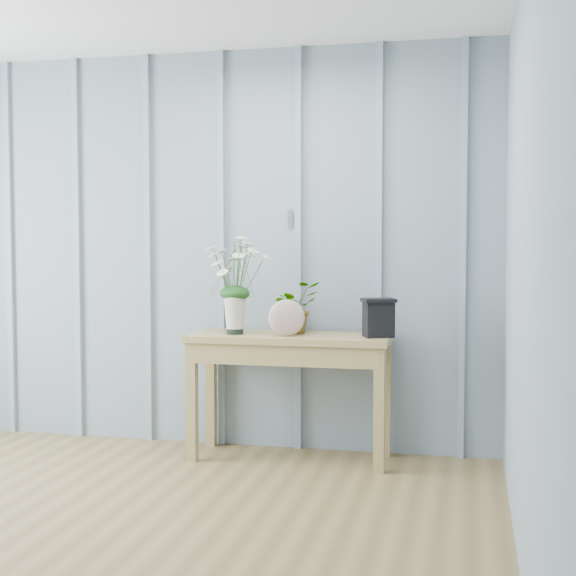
% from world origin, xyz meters
% --- Properties ---
extents(room_shell, '(4.00, 4.50, 2.50)m').
position_xyz_m(room_shell, '(0.00, 0.92, 1.99)').
color(room_shell, gray).
rests_on(room_shell, ground).
extents(sideboard, '(1.20, 0.45, 0.75)m').
position_xyz_m(sideboard, '(0.75, 1.99, 0.64)').
color(sideboard, olive).
rests_on(sideboard, ground).
extents(daisy_vase, '(0.45, 0.34, 0.63)m').
position_xyz_m(daisy_vase, '(0.43, 1.94, 1.15)').
color(daisy_vase, black).
rests_on(daisy_vase, sideboard).
extents(spider_plant, '(0.37, 0.37, 0.31)m').
position_xyz_m(spider_plant, '(0.77, 2.07, 0.91)').
color(spider_plant, '#113E13').
rests_on(spider_plant, sideboard).
extents(felt_disc_vessel, '(0.22, 0.14, 0.22)m').
position_xyz_m(felt_disc_vessel, '(0.75, 1.90, 0.86)').
color(felt_disc_vessel, '#955964').
rests_on(felt_disc_vessel, sideboard).
extents(carved_box, '(0.22, 0.20, 0.22)m').
position_xyz_m(carved_box, '(1.28, 1.98, 0.87)').
color(carved_box, black).
rests_on(carved_box, sideboard).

